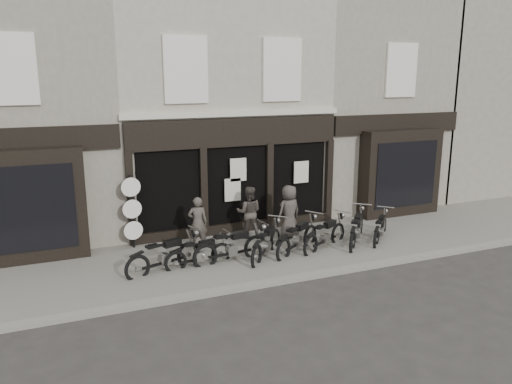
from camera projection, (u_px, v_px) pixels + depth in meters
name	position (u px, v px, depth m)	size (l,w,h in m)	color
ground_plane	(273.00, 265.00, 14.15)	(90.00, 90.00, 0.00)	#2D2B28
pavement	(261.00, 252.00, 14.95)	(30.00, 4.20, 0.12)	slate
kerb	(293.00, 279.00, 13.01)	(30.00, 0.25, 0.13)	gray
central_building	(208.00, 107.00, 18.56)	(7.30, 6.22, 8.34)	#B8AF9E
neighbour_left	(21.00, 113.00, 16.16)	(5.60, 6.73, 8.34)	gray
neighbour_right	(354.00, 104.00, 20.88)	(5.60, 6.73, 8.34)	gray
filler_right	(497.00, 99.00, 23.99)	(11.00, 6.00, 8.20)	gray
motorcycle_0	(165.00, 258.00, 13.42)	(2.22, 1.05, 1.11)	black
motorcycle_1	(200.00, 256.00, 13.78)	(2.00, 0.58, 0.96)	black
motorcycle_2	(232.00, 249.00, 14.10)	(2.33, 0.64, 1.12)	black
motorcycle_3	(266.00, 245.00, 14.46)	(1.74, 1.78, 1.07)	black
motorcycle_4	(298.00, 240.00, 14.86)	(2.04, 1.50, 1.10)	black
motorcycle_5	(325.00, 237.00, 15.18)	(2.05, 1.29, 1.07)	black
motorcycle_6	(357.00, 232.00, 15.65)	(1.76, 1.91, 1.12)	black
motorcycle_7	(380.00, 231.00, 15.92)	(1.62, 1.60, 0.98)	black
man_left	(198.00, 222.00, 15.01)	(0.58, 0.38, 1.59)	#47403A
man_centre	(249.00, 212.00, 15.96)	(0.82, 0.64, 1.68)	#433B36
man_right	(289.00, 212.00, 15.94)	(0.84, 0.55, 1.73)	#433D38
advert_sign_post	(132.00, 215.00, 14.95)	(0.58, 0.37, 2.38)	black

